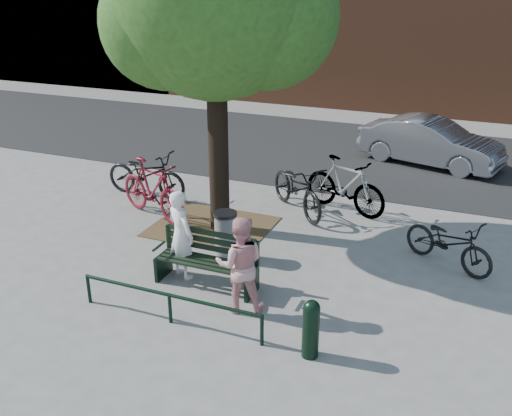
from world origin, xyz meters
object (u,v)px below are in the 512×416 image
at_px(park_bench, 208,258).
at_px(bollard, 311,327).
at_px(person_right, 240,265).
at_px(person_left, 181,234).
at_px(bicycle_c, 297,188).
at_px(litter_bin, 226,235).
at_px(parked_car, 430,142).

height_order(park_bench, bollard, park_bench).
relative_size(person_right, bollard, 1.78).
relative_size(person_left, bollard, 1.80).
bearing_deg(person_left, person_right, -178.24).
distance_m(person_left, person_right, 1.49).
bearing_deg(bicycle_c, person_right, -129.80).
bearing_deg(park_bench, litter_bin, 98.09).
distance_m(park_bench, person_right, 1.03).
xyz_separation_m(person_right, bicycle_c, (-0.44, 4.10, -0.22)).
bearing_deg(person_right, litter_bin, -80.21).
distance_m(person_right, bollard, 1.59).
distance_m(park_bench, person_left, 0.63).
bearing_deg(bollard, bicycle_c, 110.66).
xyz_separation_m(bicycle_c, parked_car, (2.29, 4.64, 0.07)).
relative_size(park_bench, person_right, 1.10).
relative_size(person_right, litter_bin, 1.74).
bearing_deg(person_right, person_left, -46.09).
relative_size(person_left, person_right, 1.01).
distance_m(bicycle_c, parked_car, 5.17).
height_order(person_left, litter_bin, person_left).
xyz_separation_m(person_right, parked_car, (1.84, 8.74, -0.16)).
height_order(person_right, litter_bin, person_right).
xyz_separation_m(bollard, bicycle_c, (-1.82, 4.83, 0.09)).
relative_size(park_bench, person_left, 1.09).
height_order(person_right, parked_car, person_right).
xyz_separation_m(bollard, parked_car, (0.46, 9.47, 0.16)).
bearing_deg(person_right, park_bench, -54.80).
xyz_separation_m(park_bench, litter_bin, (-0.14, 1.00, -0.02)).
bearing_deg(litter_bin, bollard, -43.75).
bearing_deg(person_left, bollard, 179.35).
bearing_deg(parked_car, park_bench, 177.38).
bearing_deg(bicycle_c, bollard, -115.31).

